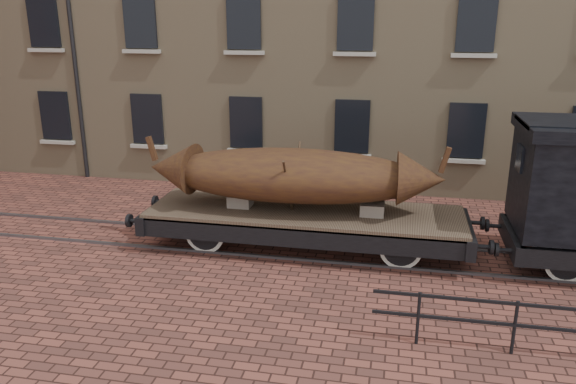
# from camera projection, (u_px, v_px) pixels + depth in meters

# --- Properties ---
(ground) EXTENTS (90.00, 90.00, 0.00)m
(ground) POSITION_uv_depth(u_px,v_px,m) (291.00, 248.00, 14.09)
(ground) COLOR #4F2D26
(rail_track) EXTENTS (30.00, 1.52, 0.06)m
(rail_track) POSITION_uv_depth(u_px,v_px,m) (291.00, 246.00, 14.08)
(rail_track) COLOR #59595E
(rail_track) RESTS_ON ground
(flatcar_wagon) EXTENTS (8.65, 2.35, 1.31)m
(flatcar_wagon) POSITION_uv_depth(u_px,v_px,m) (305.00, 218.00, 13.78)
(flatcar_wagon) COLOR brown
(flatcar_wagon) RESTS_ON ground
(iron_boat) EXTENTS (7.33, 2.19, 1.72)m
(iron_boat) POSITION_uv_depth(u_px,v_px,m) (292.00, 175.00, 13.52)
(iron_boat) COLOR #4C2F14
(iron_boat) RESTS_ON flatcar_wagon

